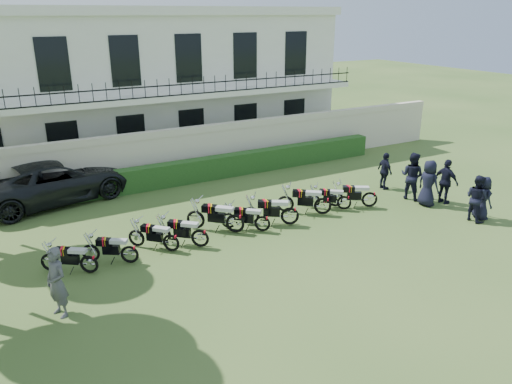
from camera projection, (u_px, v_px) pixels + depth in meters
ground at (268, 245)px, 16.19m from camera, size 100.00×100.00×0.00m
perimeter_wall at (178, 153)px, 22.37m from camera, size 30.00×0.35×2.30m
hedge at (206, 169)px, 22.40m from camera, size 18.00×0.60×1.00m
building at (135, 81)px, 26.40m from camera, size 20.40×9.60×7.40m
motorcycle_0 at (89, 260)px, 14.29m from camera, size 1.47×1.06×0.95m
motorcycle_1 at (129, 250)px, 14.87m from camera, size 1.51×1.05×0.96m
motorcycle_2 at (171, 239)px, 15.60m from camera, size 1.30×1.35×0.98m
motorcycle_3 at (200, 234)px, 15.88m from camera, size 1.47×1.32×1.03m
motorcycle_4 at (235, 219)px, 16.90m from camera, size 1.59×1.50×1.14m
motorcycle_5 at (262, 220)px, 17.04m from camera, size 1.37×1.24×0.96m
motorcycle_6 at (290, 212)px, 17.54m from camera, size 1.79×1.16×1.11m
motorcycle_7 at (323, 202)px, 18.45m from camera, size 1.67×1.33×1.11m
motorcycle_8 at (344, 199)px, 18.93m from camera, size 1.40×1.16×0.94m
motorcycle_9 at (370, 196)px, 19.17m from camera, size 1.68×1.08×1.04m
suv at (54, 181)px, 19.73m from camera, size 6.44×3.96×1.67m
inspector at (57, 282)px, 12.17m from camera, size 0.68×0.79×1.83m
officer_0 at (483, 198)px, 18.03m from camera, size 0.67×0.88×1.61m
officer_1 at (477, 198)px, 17.85m from camera, size 0.67×0.85×1.72m
officer_2 at (446, 182)px, 19.47m from camera, size 0.57×1.10×1.79m
officer_3 at (428, 183)px, 19.25m from camera, size 0.67×0.95×1.83m
officer_4 at (412, 176)px, 19.93m from camera, size 1.00×1.13×1.93m
officer_5 at (385, 171)px, 21.10m from camera, size 0.53×0.98×1.59m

